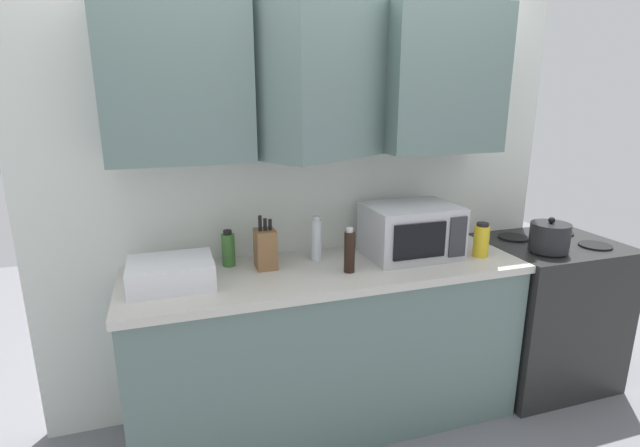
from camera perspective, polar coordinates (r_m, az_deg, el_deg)
wall_back_with_cabinets at (r=2.53m, az=-0.64°, el=10.97°), size 2.91×0.61×2.60m
counter_run at (r=2.65m, az=0.96°, el=-14.32°), size 2.04×0.63×0.90m
stove_range at (r=3.32m, az=25.03°, el=-9.45°), size 0.76×0.64×0.91m
kettle at (r=2.93m, az=25.60°, el=-1.45°), size 0.21×0.21×0.19m
microwave at (r=2.64m, az=10.74°, el=-0.83°), size 0.48×0.37×0.28m
dish_rack at (r=2.32m, az=-17.26°, el=-5.62°), size 0.38×0.30×0.12m
knife_block at (r=2.43m, az=-6.50°, el=-2.94°), size 0.10×0.12×0.28m
bottle_clear_tall at (r=2.53m, az=-0.44°, el=-1.87°), size 0.06×0.06×0.24m
bottle_green_oil at (r=2.50m, az=-10.83°, el=-3.00°), size 0.07×0.07×0.19m
bottle_yellow_mustard at (r=2.73m, az=18.60°, el=-1.89°), size 0.08×0.08×0.19m
bottle_soy_dark at (r=2.36m, az=3.52°, el=-3.32°), size 0.05×0.05×0.23m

